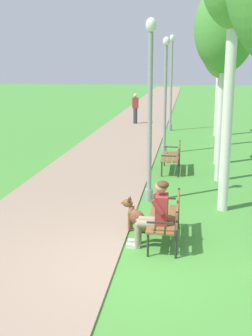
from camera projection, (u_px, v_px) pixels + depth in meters
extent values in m
plane|color=#478E38|center=(127.00, 269.00, 7.02)|extent=(120.00, 120.00, 0.00)
cube|color=gray|center=(149.00, 110.00, 30.34)|extent=(3.32, 60.00, 0.04)
cube|color=brown|center=(153.00, 218.00, 8.00)|extent=(0.14, 1.50, 0.04)
cube|color=brown|center=(162.00, 219.00, 7.98)|extent=(0.14, 1.50, 0.04)
cube|color=brown|center=(172.00, 219.00, 7.96)|extent=(0.14, 1.50, 0.04)
cube|color=brown|center=(178.00, 212.00, 7.91)|extent=(0.04, 1.50, 0.11)
cube|color=brown|center=(178.00, 203.00, 7.87)|extent=(0.04, 1.50, 0.11)
cylinder|color=#2D2B28|center=(154.00, 217.00, 8.73)|extent=(0.04, 0.04, 0.45)
cylinder|color=#2D2B28|center=(178.00, 209.00, 8.61)|extent=(0.04, 0.04, 0.85)
cube|color=#2D2B28|center=(165.00, 198.00, 8.60)|extent=(0.45, 0.04, 0.03)
cylinder|color=#2D2B28|center=(148.00, 244.00, 7.40)|extent=(0.04, 0.04, 0.45)
cylinder|color=#2D2B28|center=(176.00, 235.00, 7.28)|extent=(0.04, 0.04, 0.85)
cube|color=#2D2B28|center=(160.00, 223.00, 7.27)|extent=(0.45, 0.04, 0.03)
cube|color=brown|center=(164.00, 157.00, 13.22)|extent=(0.14, 1.50, 0.04)
cube|color=brown|center=(170.00, 157.00, 13.20)|extent=(0.14, 1.50, 0.04)
cube|color=brown|center=(176.00, 157.00, 13.17)|extent=(0.14, 1.50, 0.04)
cube|color=brown|center=(179.00, 153.00, 13.12)|extent=(0.04, 1.50, 0.11)
cube|color=brown|center=(179.00, 147.00, 13.08)|extent=(0.04, 1.50, 0.11)
cylinder|color=#2D2B28|center=(164.00, 159.00, 13.94)|extent=(0.04, 0.04, 0.45)
cylinder|color=#2D2B28|center=(179.00, 153.00, 13.83)|extent=(0.04, 0.04, 0.85)
cube|color=#2D2B28|center=(171.00, 147.00, 13.82)|extent=(0.45, 0.04, 0.03)
cylinder|color=#2D2B28|center=(162.00, 169.00, 12.61)|extent=(0.04, 0.04, 0.45)
cylinder|color=#2D2B28|center=(178.00, 163.00, 12.50)|extent=(0.04, 0.04, 0.85)
cube|color=#2D2B28|center=(169.00, 156.00, 12.49)|extent=(0.45, 0.04, 0.03)
cylinder|color=gray|center=(150.00, 220.00, 7.85)|extent=(0.42, 0.14, 0.14)
cylinder|color=gray|center=(139.00, 232.00, 7.93)|extent=(0.11, 0.11, 0.47)
cube|color=silver|center=(134.00, 241.00, 7.99)|extent=(0.24, 0.09, 0.07)
cylinder|color=gray|center=(149.00, 224.00, 7.66)|extent=(0.42, 0.14, 0.14)
cylinder|color=gray|center=(137.00, 236.00, 7.74)|extent=(0.11, 0.11, 0.47)
cube|color=silver|center=(133.00, 246.00, 7.80)|extent=(0.24, 0.09, 0.07)
cube|color=maroon|center=(162.00, 209.00, 7.66)|extent=(0.22, 0.36, 0.52)
cylinder|color=maroon|center=(159.00, 200.00, 7.84)|extent=(0.25, 0.09, 0.30)
cylinder|color=maroon|center=(158.00, 207.00, 7.45)|extent=(0.25, 0.09, 0.30)
sphere|color=#A37556|center=(161.00, 187.00, 7.57)|extent=(0.21, 0.21, 0.21)
ellipsoid|color=#472D19|center=(163.00, 185.00, 7.55)|extent=(0.22, 0.23, 0.14)
ellipsoid|color=brown|center=(144.00, 224.00, 8.51)|extent=(0.41, 0.34, 0.32)
ellipsoid|color=brown|center=(137.00, 217.00, 8.53)|extent=(0.53, 0.31, 0.48)
ellipsoid|color=#4C2D19|center=(139.00, 216.00, 8.50)|extent=(0.38, 0.25, 0.27)
cylinder|color=brown|center=(131.00, 220.00, 8.64)|extent=(0.06, 0.06, 0.38)
cylinder|color=brown|center=(129.00, 222.00, 8.53)|extent=(0.06, 0.06, 0.38)
cylinder|color=brown|center=(131.00, 210.00, 8.53)|extent=(0.14, 0.19, 0.19)
ellipsoid|color=brown|center=(127.00, 203.00, 8.52)|extent=(0.24, 0.18, 0.16)
cone|color=#4C2D19|center=(123.00, 203.00, 8.55)|extent=(0.12, 0.11, 0.09)
cone|color=#4C2D19|center=(130.00, 198.00, 8.53)|extent=(0.06, 0.06, 0.09)
cone|color=#4C2D19|center=(129.00, 199.00, 8.44)|extent=(0.06, 0.06, 0.09)
cylinder|color=brown|center=(153.00, 232.00, 8.48)|extent=(0.28, 0.10, 0.04)
cylinder|color=gray|center=(149.00, 195.00, 10.40)|extent=(0.20, 0.20, 0.30)
cylinder|color=gray|center=(150.00, 120.00, 9.96)|extent=(0.11, 0.11, 3.95)
ellipsoid|color=silver|center=(151.00, 25.00, 9.46)|extent=(0.24, 0.24, 0.32)
cylinder|color=gray|center=(164.00, 149.00, 15.87)|extent=(0.20, 0.20, 0.30)
cylinder|color=gray|center=(165.00, 101.00, 15.45)|extent=(0.11, 0.11, 3.87)
ellipsoid|color=silver|center=(166.00, 41.00, 14.96)|extent=(0.24, 0.24, 0.32)
cylinder|color=gray|center=(170.00, 127.00, 21.25)|extent=(0.20, 0.20, 0.30)
cylinder|color=gray|center=(171.00, 87.00, 20.78)|extent=(0.11, 0.11, 4.27)
ellipsoid|color=silver|center=(172.00, 38.00, 20.24)|extent=(0.24, 0.24, 0.32)
cylinder|color=silver|center=(228.00, 113.00, 9.30)|extent=(0.23, 0.23, 4.39)
cylinder|color=silver|center=(220.00, 120.00, 11.84)|extent=(0.17, 0.17, 3.46)
ellipsoid|color=#4C933D|center=(225.00, 28.00, 11.26)|extent=(1.62, 1.68, 2.34)
cylinder|color=silver|center=(219.00, 113.00, 13.85)|extent=(0.20, 0.20, 3.35)
ellipsoid|color=#66A847|center=(223.00, 32.00, 13.25)|extent=(1.49, 1.48, 2.83)
cylinder|color=silver|center=(221.00, 88.00, 16.85)|extent=(0.18, 0.18, 4.61)
cylinder|color=silver|center=(218.00, 85.00, 19.19)|extent=(0.20, 0.20, 4.56)
ellipsoid|color=#4C933D|center=(222.00, 13.00, 18.46)|extent=(1.86, 1.92, 2.54)
cylinder|color=#383842|center=(135.00, 116.00, 23.39)|extent=(0.22, 0.22, 0.88)
cube|color=maroon|center=(135.00, 103.00, 23.22)|extent=(0.32, 0.20, 0.56)
sphere|color=beige|center=(135.00, 95.00, 23.13)|extent=(0.20, 0.20, 0.20)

